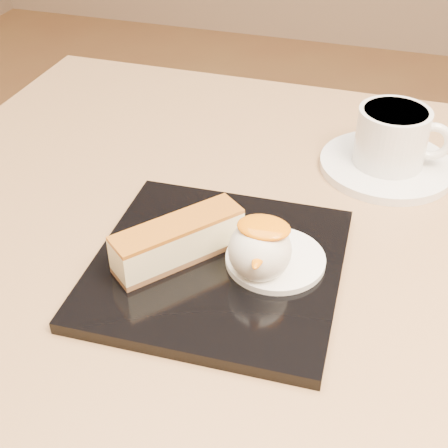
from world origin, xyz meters
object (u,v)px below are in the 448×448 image
(saucer, at_px, (386,165))
(table, at_px, (239,369))
(ice_cream_scoop, at_px, (260,250))
(dessert_plate, at_px, (217,266))
(coffee_cup, at_px, (394,136))
(cheesecake, at_px, (178,241))

(saucer, bearing_deg, table, -119.16)
(table, height_order, ice_cream_scoop, ice_cream_scoop)
(dessert_plate, bearing_deg, coffee_cup, 59.76)
(table, xyz_separation_m, saucer, (0.11, 0.20, 0.16))
(cheesecake, height_order, ice_cream_scoop, ice_cream_scoop)
(ice_cream_scoop, bearing_deg, cheesecake, 180.00)
(cheesecake, relative_size, coffee_cup, 1.09)
(cheesecake, height_order, saucer, cheesecake)
(cheesecake, relative_size, saucer, 0.76)
(table, distance_m, dessert_plate, 0.16)
(table, distance_m, saucer, 0.28)
(cheesecake, bearing_deg, saucer, 3.69)
(saucer, bearing_deg, ice_cream_scoop, -111.22)
(table, relative_size, dessert_plate, 3.64)
(dessert_plate, xyz_separation_m, ice_cream_scoop, (0.04, -0.01, 0.03))
(coffee_cup, bearing_deg, dessert_plate, -123.50)
(dessert_plate, bearing_deg, cheesecake, -171.87)
(table, relative_size, cheesecake, 6.97)
(saucer, distance_m, coffee_cup, 0.04)
(dessert_plate, distance_m, coffee_cup, 0.26)
(table, bearing_deg, ice_cream_scoop, -49.00)
(ice_cream_scoop, bearing_deg, dessert_plate, 172.87)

